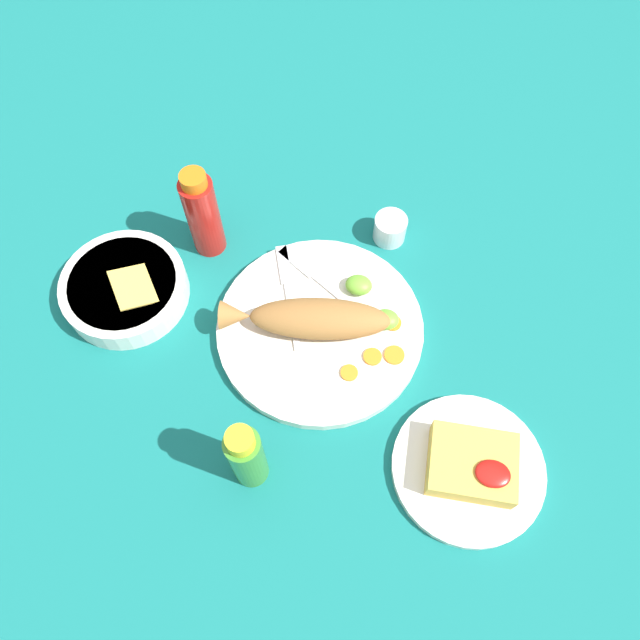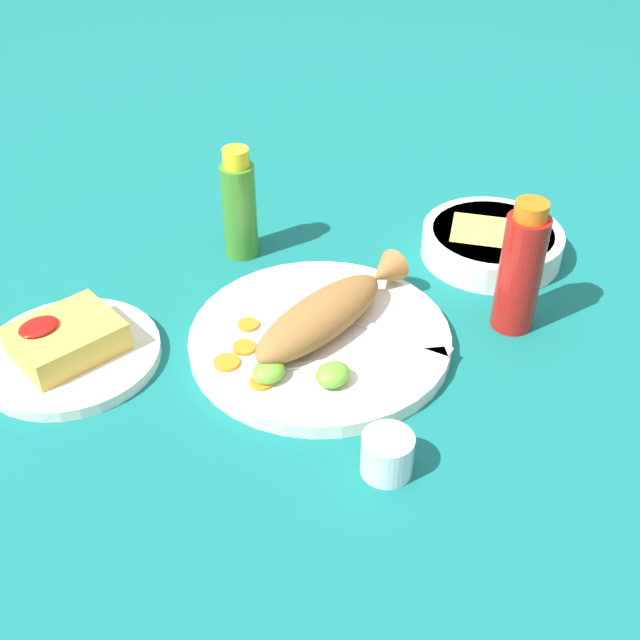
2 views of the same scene
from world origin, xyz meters
TOP-DOWN VIEW (x-y plane):
  - ground_plane at (0.00, 0.00)m, footprint 4.00×4.00m
  - main_plate at (0.00, 0.00)m, footprint 0.31×0.31m
  - fried_fish at (-0.01, -0.00)m, footprint 0.25×0.09m
  - fork_near at (-0.06, 0.05)m, footprint 0.07×0.18m
  - fork_far at (-0.02, 0.08)m, footprint 0.16×0.12m
  - carrot_slice_near at (0.05, -0.07)m, footprint 0.03×0.03m
  - carrot_slice_mid at (0.08, -0.04)m, footprint 0.03×0.03m
  - carrot_slice_far at (0.11, -0.03)m, footprint 0.03×0.03m
  - carrot_slice_extra at (0.11, 0.02)m, footprint 0.03×0.03m
  - lime_wedge_main at (0.10, 0.02)m, footprint 0.04×0.03m
  - lime_wedge_side at (0.05, 0.07)m, footprint 0.04×0.03m
  - hot_sauce_bottle_red at (-0.20, 0.13)m, footprint 0.05×0.05m
  - hot_sauce_bottle_green at (-0.06, -0.22)m, footprint 0.05×0.05m
  - salt_cup at (0.08, 0.19)m, footprint 0.05×0.05m
  - side_plate_fries at (0.23, -0.17)m, footprint 0.21×0.21m
  - fries_pile at (0.23, -0.18)m, footprint 0.11×0.09m
  - guacamole_bowl at (-0.31, 0.01)m, footprint 0.19×0.19m

SIDE VIEW (x-z plane):
  - ground_plane at x=0.00m, z-range 0.00..0.00m
  - side_plate_fries at x=0.23m, z-range 0.00..0.01m
  - main_plate at x=0.00m, z-range 0.00..0.02m
  - salt_cup at x=0.08m, z-range 0.00..0.04m
  - fork_near at x=-0.06m, z-range 0.02..0.02m
  - fork_far at x=-0.02m, z-range 0.02..0.02m
  - carrot_slice_near at x=0.05m, z-range 0.02..0.02m
  - carrot_slice_mid at x=0.08m, z-range 0.02..0.02m
  - carrot_slice_far at x=0.11m, z-range 0.02..0.02m
  - carrot_slice_extra at x=0.11m, z-range 0.02..0.02m
  - guacamole_bowl at x=-0.31m, z-range 0.00..0.05m
  - lime_wedge_main at x=0.10m, z-range 0.02..0.04m
  - lime_wedge_side at x=0.05m, z-range 0.02..0.04m
  - fries_pile at x=0.23m, z-range 0.01..0.05m
  - fried_fish at x=-0.01m, z-range 0.02..0.07m
  - hot_sauce_bottle_green at x=-0.06m, z-range 0.00..0.15m
  - hot_sauce_bottle_red at x=-0.20m, z-range 0.00..0.17m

